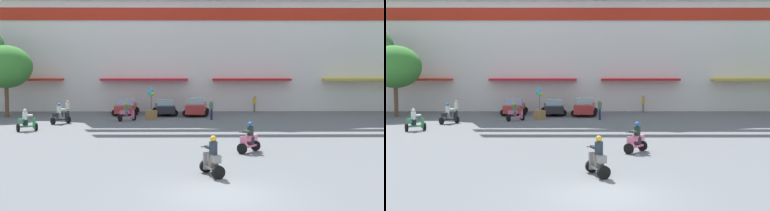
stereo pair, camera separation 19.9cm
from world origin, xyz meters
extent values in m
plane|color=slate|center=(0.00, 13.00, 0.00)|extent=(128.00, 128.00, 0.00)
cube|color=white|center=(0.00, 35.62, 5.37)|extent=(43.50, 11.23, 10.75)
cube|color=red|center=(0.00, 29.94, 9.47)|extent=(40.02, 0.12, 1.19)
cube|color=red|center=(-16.42, 29.45, 3.14)|extent=(6.57, 1.10, 0.20)
cube|color=red|center=(-5.25, 29.45, 3.14)|extent=(8.44, 1.10, 0.20)
cube|color=red|center=(5.15, 29.45, 3.14)|extent=(7.57, 1.10, 0.20)
cube|color=gold|center=(16.15, 29.45, 3.14)|extent=(8.02, 1.10, 0.20)
cylinder|color=brown|center=(-16.74, 24.86, 1.41)|extent=(0.34, 0.34, 2.82)
ellipsoid|color=#398232|center=(-16.74, 24.86, 4.36)|extent=(4.42, 4.85, 3.69)
cube|color=#B63530|center=(-6.71, 26.81, 0.60)|extent=(1.98, 4.40, 0.67)
cube|color=#90B1D2|center=(-6.71, 26.81, 1.19)|extent=(1.61, 2.24, 0.51)
cylinder|color=black|center=(-7.65, 28.10, 0.30)|extent=(0.61, 0.20, 0.60)
cylinder|color=black|center=(-5.93, 28.20, 0.30)|extent=(0.61, 0.20, 0.60)
cylinder|color=black|center=(-7.49, 25.43, 0.30)|extent=(0.61, 0.20, 0.60)
cylinder|color=black|center=(-5.77, 25.53, 0.30)|extent=(0.61, 0.20, 0.60)
cube|color=#242128|center=(-3.14, 26.50, 0.60)|extent=(2.02, 4.26, 0.66)
cube|color=#99BCC6|center=(-3.14, 26.50, 1.16)|extent=(1.59, 2.18, 0.46)
cylinder|color=black|center=(-4.07, 27.69, 0.30)|extent=(0.61, 0.22, 0.60)
cylinder|color=black|center=(-2.45, 27.85, 0.30)|extent=(0.61, 0.22, 0.60)
cylinder|color=black|center=(-3.83, 25.15, 0.30)|extent=(0.61, 0.22, 0.60)
cylinder|color=black|center=(-2.20, 25.30, 0.30)|extent=(0.61, 0.22, 0.60)
cube|color=#AA2C2B|center=(-0.29, 26.08, 0.66)|extent=(1.99, 4.38, 0.79)
cube|color=#91B8BB|center=(-0.29, 26.08, 1.32)|extent=(1.60, 2.23, 0.54)
cylinder|color=black|center=(-1.04, 27.47, 0.30)|extent=(0.61, 0.21, 0.60)
cylinder|color=black|center=(0.65, 27.34, 0.30)|extent=(0.61, 0.21, 0.60)
cylinder|color=black|center=(-1.23, 24.82, 0.30)|extent=(0.61, 0.21, 0.60)
cylinder|color=black|center=(0.45, 24.70, 0.30)|extent=(0.61, 0.21, 0.60)
cylinder|color=black|center=(-5.42, 22.08, 0.26)|extent=(0.44, 0.50, 0.52)
cylinder|color=black|center=(-6.43, 21.27, 0.26)|extent=(0.44, 0.50, 0.52)
cube|color=pink|center=(-5.93, 21.67, 0.32)|extent=(1.07, 0.93, 0.10)
cube|color=pink|center=(-6.11, 21.53, 0.71)|extent=(0.75, 0.69, 0.28)
cube|color=pink|center=(-5.52, 21.99, 0.50)|extent=(0.31, 0.34, 0.69)
cylinder|color=black|center=(-5.50, 22.01, 1.05)|extent=(0.35, 0.43, 0.04)
cube|color=#4A4B4C|center=(-6.03, 21.59, 0.59)|extent=(0.42, 0.42, 0.36)
cylinder|color=#486B47|center=(-6.03, 21.59, 1.02)|extent=(0.45, 0.45, 0.50)
sphere|color=gold|center=(-6.03, 21.59, 1.38)|extent=(0.25, 0.25, 0.25)
cube|color=#486B47|center=(-5.80, 21.77, 1.05)|extent=(0.56, 0.54, 0.10)
cylinder|color=black|center=(-0.35, 3.30, 0.26)|extent=(0.54, 0.31, 0.52)
cylinder|color=black|center=(0.07, 2.17, 0.26)|extent=(0.54, 0.31, 0.52)
cube|color=gray|center=(-0.14, 2.73, 0.32)|extent=(0.63, 1.09, 0.10)
cube|color=gray|center=(-0.06, 2.53, 0.73)|extent=(0.52, 0.74, 0.28)
cube|color=gray|center=(-0.31, 3.18, 0.51)|extent=(0.35, 0.24, 0.71)
cylinder|color=black|center=(-0.32, 3.21, 1.07)|extent=(0.50, 0.21, 0.04)
cube|color=#696251|center=(-0.10, 2.62, 0.61)|extent=(0.40, 0.37, 0.36)
cylinder|color=#262F39|center=(-0.10, 2.62, 1.08)|extent=(0.41, 0.41, 0.57)
sphere|color=gold|center=(-0.10, 2.62, 1.47)|extent=(0.25, 0.25, 0.25)
cube|color=#262F39|center=(-0.19, 2.87, 1.11)|extent=(0.47, 0.53, 0.10)
cylinder|color=black|center=(-10.29, 20.37, 0.26)|extent=(0.49, 0.45, 0.52)
cylinder|color=black|center=(-11.17, 19.35, 0.26)|extent=(0.49, 0.45, 0.52)
cube|color=black|center=(-10.73, 19.86, 0.32)|extent=(0.99, 1.08, 0.10)
cube|color=black|center=(-10.89, 19.68, 0.71)|extent=(0.72, 0.77, 0.28)
cube|color=black|center=(-10.38, 20.26, 0.50)|extent=(0.33, 0.32, 0.70)
cylinder|color=black|center=(-10.36, 20.28, 1.05)|extent=(0.42, 0.37, 0.04)
cube|color=slate|center=(-10.82, 19.76, 0.59)|extent=(0.43, 0.42, 0.36)
cylinder|color=silver|center=(-10.82, 19.76, 1.06)|extent=(0.45, 0.45, 0.57)
sphere|color=#2C639D|center=(-10.82, 19.76, 1.46)|extent=(0.25, 0.25, 0.25)
cube|color=silver|center=(-10.62, 19.98, 1.09)|extent=(0.55, 0.56, 0.10)
cylinder|color=black|center=(1.57, 7.29, 0.26)|extent=(0.49, 0.45, 0.52)
cylinder|color=black|center=(2.37, 8.21, 0.26)|extent=(0.49, 0.45, 0.52)
cube|color=pink|center=(1.97, 7.75, 0.32)|extent=(0.91, 0.99, 0.10)
cube|color=pink|center=(2.12, 7.91, 0.70)|extent=(0.67, 0.71, 0.28)
cube|color=pink|center=(1.65, 7.38, 0.50)|extent=(0.33, 0.32, 0.69)
cylinder|color=black|center=(1.64, 7.36, 1.04)|extent=(0.42, 0.37, 0.04)
cube|color=#2A232F|center=(2.05, 7.84, 0.58)|extent=(0.43, 0.42, 0.36)
cylinder|color=#26342B|center=(2.05, 7.84, 1.03)|extent=(0.45, 0.45, 0.53)
sphere|color=#2B65A9|center=(2.05, 7.84, 1.40)|extent=(0.25, 0.25, 0.25)
cube|color=#26342B|center=(1.88, 7.64, 1.06)|extent=(0.55, 0.56, 0.10)
cylinder|color=black|center=(-11.36, 16.06, 0.26)|extent=(0.40, 0.52, 0.52)
cylinder|color=black|center=(-12.34, 15.45, 0.26)|extent=(0.40, 0.52, 0.52)
cube|color=#32864A|center=(-11.85, 15.76, 0.32)|extent=(1.01, 0.78, 0.10)
cube|color=#32864A|center=(-12.03, 15.65, 0.71)|extent=(0.71, 0.60, 0.28)
cube|color=#32864A|center=(-11.45, 16.00, 0.50)|extent=(0.29, 0.35, 0.69)
cylinder|color=black|center=(-11.43, 16.01, 1.05)|extent=(0.31, 0.46, 0.04)
cube|color=black|center=(-11.95, 15.70, 0.59)|extent=(0.41, 0.42, 0.36)
cylinder|color=silver|center=(-11.95, 15.70, 1.02)|extent=(0.44, 0.44, 0.51)
sphere|color=silver|center=(-11.95, 15.70, 1.39)|extent=(0.25, 0.25, 0.25)
cube|color=silver|center=(-11.73, 15.83, 1.05)|extent=(0.55, 0.52, 0.10)
cylinder|color=black|center=(-10.48, 21.02, 0.45)|extent=(0.27, 0.27, 0.90)
cylinder|color=silver|center=(-10.48, 21.02, 1.20)|extent=(0.44, 0.44, 0.59)
sphere|color=tan|center=(-10.48, 21.02, 1.60)|extent=(0.20, 0.20, 0.20)
cylinder|color=navy|center=(0.88, 22.38, 0.44)|extent=(0.23, 0.23, 0.89)
cylinder|color=#4A6F55|center=(0.88, 22.38, 1.18)|extent=(0.37, 0.37, 0.58)
sphere|color=tan|center=(0.88, 22.38, 1.58)|extent=(0.22, 0.22, 0.22)
cylinder|color=slate|center=(5.37, 28.93, 0.42)|extent=(0.22, 0.22, 0.85)
cylinder|color=gold|center=(5.37, 28.93, 1.13)|extent=(0.35, 0.35, 0.56)
sphere|color=tan|center=(5.37, 28.93, 1.52)|extent=(0.23, 0.23, 0.23)
cube|color=olive|center=(-4.07, 22.77, 0.38)|extent=(0.95, 1.08, 0.75)
cylinder|color=#4C4C4C|center=(-4.07, 22.77, 1.35)|extent=(0.04, 0.04, 1.20)
sphere|color=yellow|center=(-3.93, 22.77, 2.13)|extent=(0.30, 0.30, 0.30)
sphere|color=#309FD8|center=(-4.10, 23.06, 2.39)|extent=(0.38, 0.38, 0.38)
sphere|color=#2FA2DC|center=(-4.18, 22.75, 2.22)|extent=(0.39, 0.39, 0.39)
sphere|color=#47BF58|center=(-4.08, 22.59, 2.05)|extent=(0.28, 0.28, 0.28)
camera|label=1|loc=(-1.10, -14.73, 4.13)|focal=42.71mm
camera|label=2|loc=(-0.90, -14.73, 4.13)|focal=42.71mm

